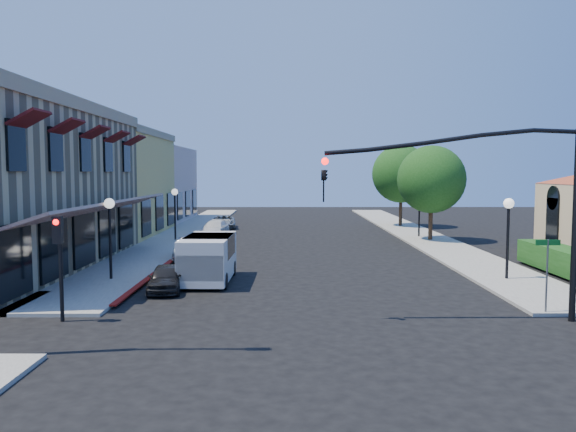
{
  "coord_description": "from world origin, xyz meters",
  "views": [
    {
      "loc": [
        -0.98,
        -15.79,
        4.66
      ],
      "look_at": [
        -0.9,
        10.73,
        2.6
      ],
      "focal_mm": 35.0,
      "sensor_mm": 36.0,
      "label": 1
    }
  ],
  "objects_px": {
    "lamppost_right_far": "(419,200)",
    "parked_car_c": "(215,229)",
    "street_tree_a": "(431,179)",
    "lamppost_left_near": "(110,218)",
    "secondary_signal": "(59,249)",
    "lamppost_left_far": "(175,201)",
    "parked_car_a": "(166,278)",
    "parked_car_b": "(189,249)",
    "street_tree_b": "(401,174)",
    "street_name_sign": "(547,264)",
    "parked_car_d": "(224,222)",
    "signal_mast_arm": "(508,191)",
    "lamppost_right_near": "(508,218)",
    "white_van": "(208,256)"
  },
  "relations": [
    {
      "from": "parked_car_a",
      "to": "parked_car_c",
      "type": "bearing_deg",
      "value": 85.77
    },
    {
      "from": "street_tree_b",
      "to": "lamppost_right_far",
      "type": "bearing_deg",
      "value": -92.15
    },
    {
      "from": "parked_car_c",
      "to": "lamppost_left_near",
      "type": "bearing_deg",
      "value": -89.95
    },
    {
      "from": "street_tree_a",
      "to": "secondary_signal",
      "type": "xyz_separation_m",
      "value": [
        -16.8,
        -20.59,
        -1.88
      ]
    },
    {
      "from": "white_van",
      "to": "parked_car_a",
      "type": "bearing_deg",
      "value": -127.58
    },
    {
      "from": "lamppost_left_near",
      "to": "parked_car_d",
      "type": "xyz_separation_m",
      "value": [
        2.3,
        23.05,
        -2.19
      ]
    },
    {
      "from": "secondary_signal",
      "to": "lamppost_right_near",
      "type": "relative_size",
      "value": 0.93
    },
    {
      "from": "lamppost_left_near",
      "to": "parked_car_c",
      "type": "relative_size",
      "value": 0.91
    },
    {
      "from": "lamppost_left_near",
      "to": "lamppost_right_near",
      "type": "distance_m",
      "value": 17.0
    },
    {
      "from": "secondary_signal",
      "to": "street_tree_a",
      "type": "bearing_deg",
      "value": 50.79
    },
    {
      "from": "street_tree_a",
      "to": "lamppost_right_far",
      "type": "distance_m",
      "value": 2.49
    },
    {
      "from": "signal_mast_arm",
      "to": "street_name_sign",
      "type": "relative_size",
      "value": 3.2
    },
    {
      "from": "street_tree_a",
      "to": "lamppost_left_near",
      "type": "distance_m",
      "value": 22.3
    },
    {
      "from": "lamppost_right_far",
      "to": "parked_car_d",
      "type": "relative_size",
      "value": 0.9
    },
    {
      "from": "lamppost_left_far",
      "to": "parked_car_a",
      "type": "distance_m",
      "value": 16.39
    },
    {
      "from": "parked_car_a",
      "to": "parked_car_b",
      "type": "height_order",
      "value": "parked_car_b"
    },
    {
      "from": "secondary_signal",
      "to": "lamppost_left_far",
      "type": "relative_size",
      "value": 0.93
    },
    {
      "from": "white_van",
      "to": "secondary_signal",
      "type": "bearing_deg",
      "value": -119.92
    },
    {
      "from": "street_name_sign",
      "to": "parked_car_d",
      "type": "distance_m",
      "value": 31.96
    },
    {
      "from": "street_tree_b",
      "to": "parked_car_d",
      "type": "relative_size",
      "value": 1.77
    },
    {
      "from": "street_tree_b",
      "to": "parked_car_a",
      "type": "bearing_deg",
      "value": -119.17
    },
    {
      "from": "lamppost_right_far",
      "to": "parked_car_c",
      "type": "relative_size",
      "value": 0.91
    },
    {
      "from": "signal_mast_arm",
      "to": "lamppost_right_near",
      "type": "relative_size",
      "value": 2.24
    },
    {
      "from": "lamppost_right_far",
      "to": "parked_car_a",
      "type": "distance_m",
      "value": 23.04
    },
    {
      "from": "street_tree_a",
      "to": "lamppost_left_far",
      "type": "bearing_deg",
      "value": 180.0
    },
    {
      "from": "street_tree_a",
      "to": "parked_car_c",
      "type": "height_order",
      "value": "street_tree_a"
    },
    {
      "from": "parked_car_b",
      "to": "parked_car_c",
      "type": "bearing_deg",
      "value": 89.05
    },
    {
      "from": "white_van",
      "to": "parked_car_d",
      "type": "bearing_deg",
      "value": 94.68
    },
    {
      "from": "street_tree_a",
      "to": "parked_car_a",
      "type": "distance_m",
      "value": 21.91
    },
    {
      "from": "white_van",
      "to": "street_tree_a",
      "type": "bearing_deg",
      "value": 47.24
    },
    {
      "from": "street_tree_a",
      "to": "parked_car_b",
      "type": "height_order",
      "value": "street_tree_a"
    },
    {
      "from": "signal_mast_arm",
      "to": "parked_car_a",
      "type": "bearing_deg",
      "value": 158.73
    },
    {
      "from": "street_tree_a",
      "to": "lamppost_left_far",
      "type": "height_order",
      "value": "street_tree_a"
    },
    {
      "from": "signal_mast_arm",
      "to": "parked_car_b",
      "type": "bearing_deg",
      "value": 133.69
    },
    {
      "from": "secondary_signal",
      "to": "parked_car_d",
      "type": "xyz_separation_m",
      "value": [
        1.8,
        29.65,
        -1.77
      ]
    },
    {
      "from": "parked_car_b",
      "to": "parked_car_c",
      "type": "height_order",
      "value": "parked_car_b"
    },
    {
      "from": "street_tree_b",
      "to": "lamppost_left_far",
      "type": "distance_m",
      "value": 20.06
    },
    {
      "from": "street_tree_a",
      "to": "parked_car_d",
      "type": "xyz_separation_m",
      "value": [
        -15.0,
        9.05,
        -3.64
      ]
    },
    {
      "from": "parked_car_b",
      "to": "parked_car_c",
      "type": "distance_m",
      "value": 10.88
    },
    {
      "from": "street_name_sign",
      "to": "parked_car_b",
      "type": "height_order",
      "value": "street_name_sign"
    },
    {
      "from": "lamppost_left_far",
      "to": "lamppost_right_near",
      "type": "xyz_separation_m",
      "value": [
        17.0,
        -14.0,
        0.0
      ]
    },
    {
      "from": "lamppost_right_near",
      "to": "secondary_signal",
      "type": "bearing_deg",
      "value": -158.22
    },
    {
      "from": "secondary_signal",
      "to": "parked_car_a",
      "type": "distance_m",
      "value": 5.43
    },
    {
      "from": "signal_mast_arm",
      "to": "lamppost_left_near",
      "type": "bearing_deg",
      "value": 155.63
    },
    {
      "from": "secondary_signal",
      "to": "lamppost_left_near",
      "type": "bearing_deg",
      "value": 94.34
    },
    {
      "from": "lamppost_left_far",
      "to": "parked_car_b",
      "type": "height_order",
      "value": "lamppost_left_far"
    },
    {
      "from": "signal_mast_arm",
      "to": "parked_car_c",
      "type": "relative_size",
      "value": 2.05
    },
    {
      "from": "lamppost_left_far",
      "to": "parked_car_a",
      "type": "bearing_deg",
      "value": -80.12
    },
    {
      "from": "street_tree_b",
      "to": "parked_car_b",
      "type": "xyz_separation_m",
      "value": [
        -15.0,
        -17.88,
        -3.97
      ]
    },
    {
      "from": "lamppost_left_near",
      "to": "parked_car_b",
      "type": "bearing_deg",
      "value": 69.4
    }
  ]
}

